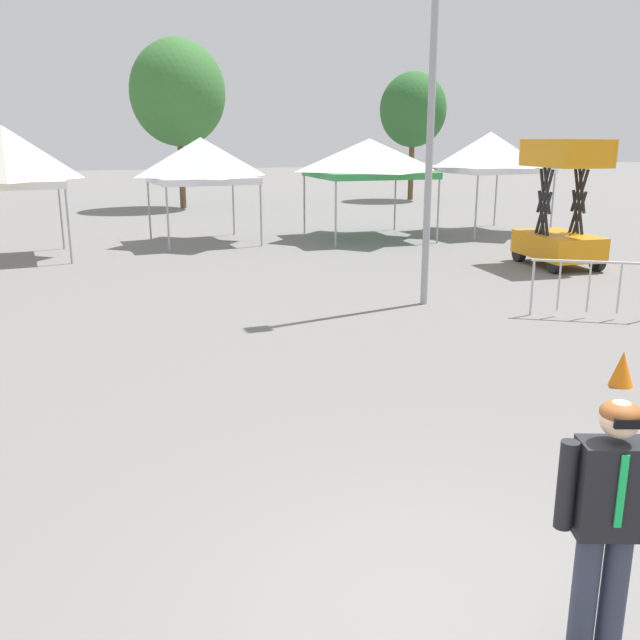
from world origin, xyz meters
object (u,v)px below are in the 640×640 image
canopy_tent_far_right (5,157)px  person_foreground (608,516)px  scissor_lift (559,227)px  light_pole_near_lift (433,63)px  crowd_barrier_mid_lot (590,278)px  tree_behind_tents_center (178,93)px  traffic_cone_lot_center (622,369)px  canopy_tent_center (369,158)px  canopy_tent_left_of_center (201,160)px  tree_behind_tents_right (413,110)px  canopy_tent_behind_right (490,152)px

canopy_tent_far_right → person_foreground: canopy_tent_far_right is taller
scissor_lift → light_pole_near_lift: light_pole_near_lift is taller
person_foreground → crowd_barrier_mid_lot: bearing=48.9°
scissor_lift → tree_behind_tents_center: bearing=108.9°
person_foreground → traffic_cone_lot_center: size_ratio=3.68×
canopy_tent_center → traffic_cone_lot_center: canopy_tent_center is taller
person_foreground → crowd_barrier_mid_lot: person_foreground is taller
canopy_tent_center → person_foreground: (-6.68, -17.91, -1.55)m
traffic_cone_lot_center → tree_behind_tents_center: bearing=92.7°
light_pole_near_lift → tree_behind_tents_center: size_ratio=1.07×
canopy_tent_left_of_center → tree_behind_tents_center: tree_behind_tents_center is taller
canopy_tent_far_right → canopy_tent_left_of_center: canopy_tent_far_right is taller
canopy_tent_far_right → canopy_tent_left_of_center: bearing=12.1°
tree_behind_tents_right → tree_behind_tents_center: 12.11m
crowd_barrier_mid_lot → traffic_cone_lot_center: crowd_barrier_mid_lot is taller
light_pole_near_lift → traffic_cone_lot_center: 6.71m
canopy_tent_left_of_center → person_foreground: size_ratio=1.81×
person_foreground → tree_behind_tents_right: bearing=63.8°
canopy_tent_far_right → light_pole_near_lift: light_pole_near_lift is taller
canopy_tent_left_of_center → canopy_tent_behind_right: bearing=-6.6°
scissor_lift → person_foreground: bearing=-128.4°
person_foreground → tree_behind_tents_center: tree_behind_tents_center is taller
canopy_tent_far_right → person_foreground: 18.16m
scissor_lift → person_foreground: scissor_lift is taller
canopy_tent_far_right → tree_behind_tents_center: bearing=61.3°
light_pole_near_lift → crowd_barrier_mid_lot: light_pole_near_lift is taller
canopy_tent_left_of_center → tree_behind_tents_center: size_ratio=0.43×
canopy_tent_behind_right → traffic_cone_lot_center: 15.70m
scissor_lift → tree_behind_tents_center: tree_behind_tents_center is taller
light_pole_near_lift → traffic_cone_lot_center: bearing=-88.4°
tree_behind_tents_right → crowd_barrier_mid_lot: bearing=-110.6°
person_foreground → tree_behind_tents_center: (2.76, 30.01, 4.12)m
canopy_tent_behind_right → light_pole_near_lift: size_ratio=0.43×
canopy_tent_left_of_center → tree_behind_tents_center: 11.58m
canopy_tent_far_right → tree_behind_tents_right: size_ratio=0.55×
scissor_lift → canopy_tent_far_right: bearing=154.9°
person_foreground → canopy_tent_left_of_center: bearing=85.7°
tree_behind_tents_right → tree_behind_tents_center: tree_behind_tents_center is taller
person_foreground → traffic_cone_lot_center: bearing=44.5°
tree_behind_tents_center → crowd_barrier_mid_lot: size_ratio=4.20×
canopy_tent_center → traffic_cone_lot_center: 14.45m
traffic_cone_lot_center → scissor_lift: bearing=56.0°
canopy_tent_far_right → canopy_tent_center: size_ratio=0.94×
canopy_tent_behind_right → traffic_cone_lot_center: (-7.12, -13.77, -2.50)m
canopy_tent_far_right → tree_behind_tents_right: tree_behind_tents_right is taller
person_foreground → tree_behind_tents_right: size_ratio=0.27×
tree_behind_tents_right → canopy_tent_left_of_center: bearing=-139.6°
scissor_lift → tree_behind_tents_right: (5.75, 18.74, 3.56)m
canopy_tent_far_right → person_foreground: (4.03, -17.63, -1.71)m
traffic_cone_lot_center → canopy_tent_far_right: bearing=120.3°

